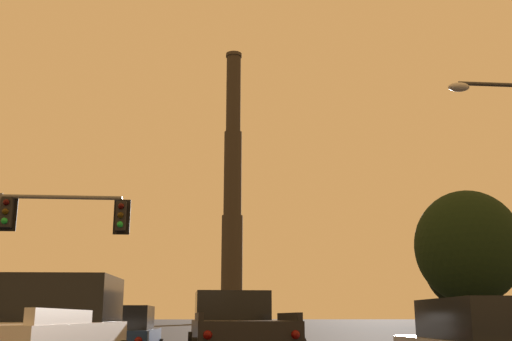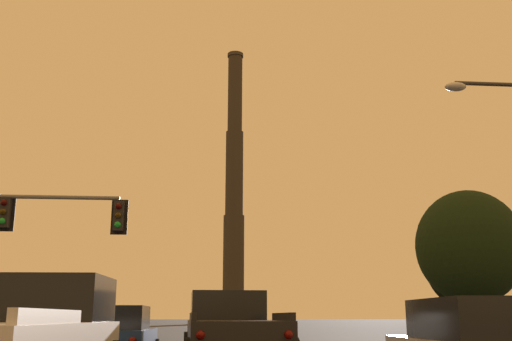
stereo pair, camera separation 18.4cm
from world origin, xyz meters
TOP-DOWN VIEW (x-y plane):
  - hatchback_left_lane_front at (-3.11, 15.31)m, footprint 1.93×4.12m
  - pickup_truck_center_lane_front at (-0.30, 14.49)m, footprint 2.38×5.57m
  - traffic_light_overhead_left at (-6.67, 21.07)m, footprint 4.67×0.50m
  - smokestack at (4.50, 117.00)m, footprint 6.61×6.61m
  - treeline_left_mid at (28.27, 67.38)m, footprint 8.27×7.44m
  - treeline_right_mid at (25.78, 58.79)m, footprint 10.86×9.77m

SIDE VIEW (x-z plane):
  - hatchback_left_lane_front at x=-3.11m, z-range -0.05..1.38m
  - pickup_truck_center_lane_front at x=-0.30m, z-range -0.11..1.71m
  - traffic_light_overhead_left at x=-6.67m, z-range 1.39..6.74m
  - treeline_left_mid at x=28.27m, z-range 1.07..14.77m
  - treeline_right_mid at x=25.78m, z-range 1.15..15.05m
  - smokestack at x=4.50m, z-range -5.99..49.27m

